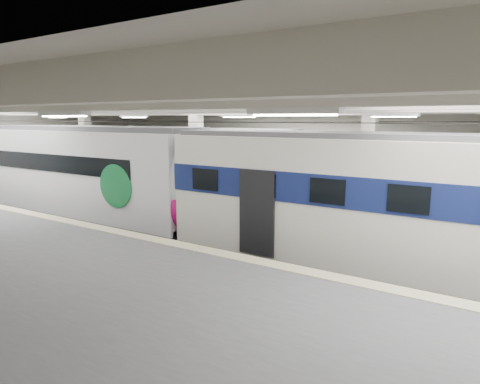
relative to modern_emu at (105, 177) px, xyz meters
The scene contains 4 objects.
station_hall 6.25m from the modern_emu, 16.36° to the right, with size 36.00×24.00×5.75m.
modern_emu is the anchor object (origin of this frame).
older_rer 12.00m from the modern_emu, ahead, with size 13.40×2.96×4.42m.
far_train 5.50m from the modern_emu, 88.47° to the left, with size 13.56×3.11×4.33m.
Camera 1 is at (8.74, -12.12, 4.83)m, focal length 30.00 mm.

